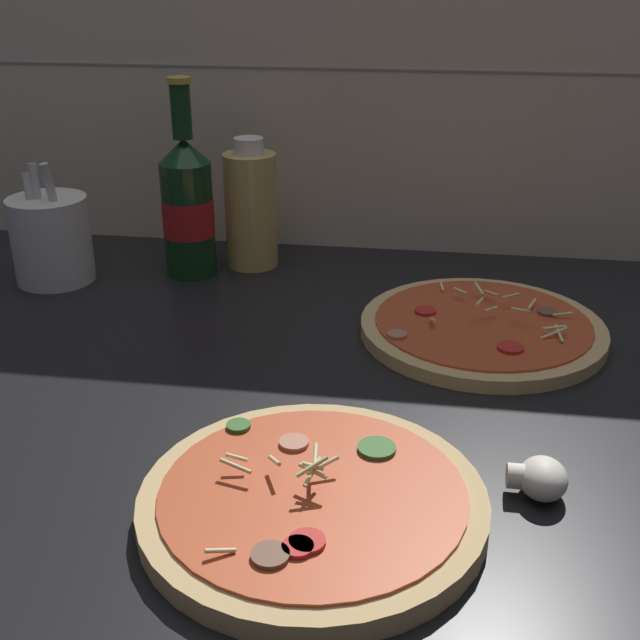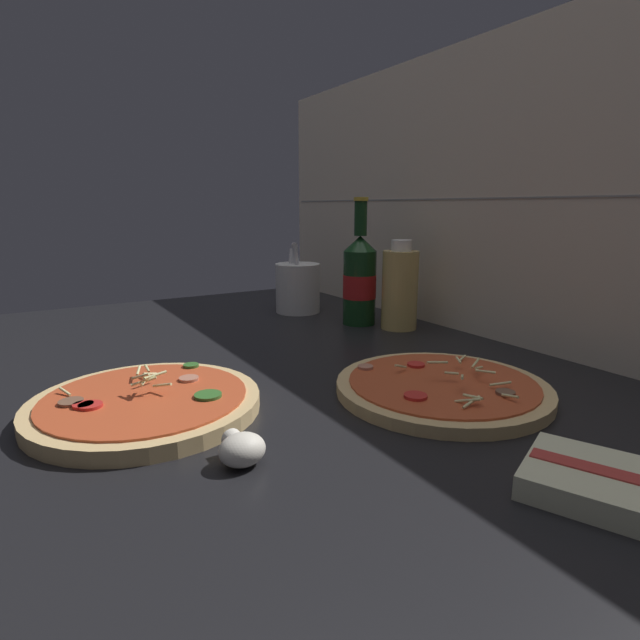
% 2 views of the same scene
% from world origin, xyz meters
% --- Properties ---
extents(counter_slab, '(1.60, 0.90, 0.03)m').
position_xyz_m(counter_slab, '(0.00, 0.00, 0.01)').
color(counter_slab, black).
rests_on(counter_slab, ground).
extents(tile_backsplash, '(1.60, 0.01, 0.60)m').
position_xyz_m(tile_backsplash, '(0.00, 0.45, 0.30)').
color(tile_backsplash, beige).
rests_on(tile_backsplash, ground).
extents(pizza_near, '(0.29, 0.29, 0.06)m').
position_xyz_m(pizza_near, '(-0.00, -0.22, 0.04)').
color(pizza_near, tan).
rests_on(pizza_near, counter_slab).
extents(pizza_far, '(0.30, 0.30, 0.05)m').
position_xyz_m(pizza_far, '(0.15, 0.15, 0.03)').
color(pizza_far, tan).
rests_on(pizza_far, counter_slab).
extents(beer_bottle, '(0.07, 0.07, 0.28)m').
position_xyz_m(beer_bottle, '(-0.26, 0.30, 0.13)').
color(beer_bottle, '#143819').
rests_on(beer_bottle, counter_slab).
extents(oil_bottle, '(0.08, 0.08, 0.19)m').
position_xyz_m(oil_bottle, '(-0.18, 0.35, 0.11)').
color(oil_bottle, '#D6B766').
rests_on(oil_bottle, counter_slab).
extents(mushroom_left, '(0.05, 0.05, 0.03)m').
position_xyz_m(mushroom_left, '(0.19, -0.17, 0.04)').
color(mushroom_left, white).
rests_on(mushroom_left, counter_slab).
extents(utensil_crock, '(0.11, 0.11, 0.17)m').
position_xyz_m(utensil_crock, '(-0.45, 0.25, 0.09)').
color(utensil_crock, silver).
rests_on(utensil_crock, counter_slab).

